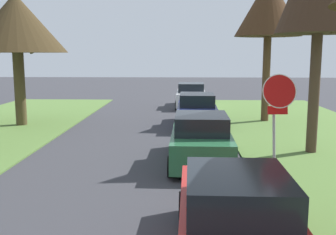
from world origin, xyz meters
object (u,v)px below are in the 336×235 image
(parked_sedan_white, at_px, (191,96))
(street_tree_left_far, at_px, (16,24))
(stop_sign_far, at_px, (278,108))
(street_tree_right_far, at_px, (269,7))
(parked_sedan_red, at_px, (236,221))
(parked_sedan_green, at_px, (201,140))
(parked_sedan_navy, at_px, (197,111))

(parked_sedan_white, bearing_deg, street_tree_left_far, -139.01)
(stop_sign_far, bearing_deg, street_tree_right_far, 79.88)
(parked_sedan_red, xyz_separation_m, parked_sedan_green, (-0.29, 6.25, 0.00))
(stop_sign_far, relative_size, parked_sedan_navy, 0.66)
(street_tree_right_far, height_order, parked_sedan_white, street_tree_right_far)
(street_tree_left_far, relative_size, parked_sedan_red, 1.39)
(parked_sedan_red, bearing_deg, parked_sedan_green, 92.62)
(parked_sedan_green, bearing_deg, street_tree_left_far, 142.56)
(stop_sign_far, bearing_deg, parked_sedan_green, 119.12)
(street_tree_left_far, bearing_deg, parked_sedan_white, 40.99)
(street_tree_right_far, height_order, parked_sedan_navy, street_tree_right_far)
(street_tree_right_far, xyz_separation_m, street_tree_left_far, (-11.98, -1.63, -0.89))
(stop_sign_far, distance_m, parked_sedan_red, 3.82)
(parked_sedan_white, bearing_deg, parked_sedan_navy, -88.90)
(stop_sign_far, distance_m, street_tree_right_far, 11.73)
(parked_sedan_navy, bearing_deg, parked_sedan_green, -90.93)
(parked_sedan_green, bearing_deg, parked_sedan_red, -87.38)
(parked_sedan_navy, distance_m, parked_sedan_white, 7.02)
(parked_sedan_navy, bearing_deg, parked_sedan_white, 91.10)
(street_tree_left_far, relative_size, parked_sedan_navy, 1.39)
(street_tree_left_far, bearing_deg, parked_sedan_navy, 1.42)
(street_tree_left_far, height_order, parked_sedan_green, street_tree_left_far)
(stop_sign_far, height_order, parked_sedan_navy, stop_sign_far)
(street_tree_left_far, xyz_separation_m, parked_sedan_green, (8.35, -6.39, -4.08))
(street_tree_left_far, xyz_separation_m, parked_sedan_white, (8.32, 7.23, -4.08))
(street_tree_right_far, bearing_deg, parked_sedan_red, -103.20)
(street_tree_left_far, height_order, parked_sedan_white, street_tree_left_far)
(stop_sign_far, height_order, parked_sedan_white, stop_sign_far)
(street_tree_left_far, distance_m, parked_sedan_red, 15.85)
(stop_sign_far, xyz_separation_m, street_tree_left_far, (-10.02, 9.39, 2.65))
(parked_sedan_red, bearing_deg, parked_sedan_navy, 90.80)
(street_tree_left_far, bearing_deg, stop_sign_far, -43.13)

